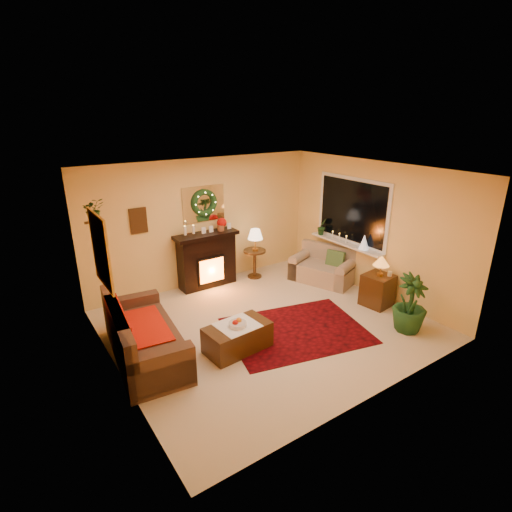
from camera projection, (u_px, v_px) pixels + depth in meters
floor at (267, 324)px, 6.86m from camera, size 5.00×5.00×0.00m
ceiling at (269, 172)px, 5.97m from camera, size 5.00×5.00×0.00m
wall_back at (204, 223)px, 8.16m from camera, size 5.00×5.00×0.00m
wall_front at (380, 307)px, 4.66m from camera, size 5.00×5.00×0.00m
wall_left at (110, 291)px, 5.10m from camera, size 4.50×4.50×0.00m
wall_right at (373, 229)px, 7.73m from camera, size 4.50×4.50×0.00m
area_rug at (296, 330)px, 6.67m from camera, size 2.57×2.16×0.01m
sofa at (145, 331)px, 5.83m from camera, size 1.09×2.08×0.86m
red_throw at (141, 327)px, 5.90m from camera, size 0.72×1.17×0.02m
fireplace at (207, 261)px, 8.22m from camera, size 1.17×0.37×1.07m
poinsettia at (222, 223)px, 8.16m from camera, size 0.20×0.20×0.20m
mantel_candle_a at (185, 231)px, 7.76m from camera, size 0.06×0.06×0.17m
mantel_candle_b at (193, 230)px, 7.83m from camera, size 0.06×0.06×0.17m
mantel_mirror at (204, 204)px, 8.01m from camera, size 0.92×0.02×0.72m
wreath at (205, 203)px, 7.97m from camera, size 0.55×0.11×0.55m
wall_art at (138, 221)px, 7.35m from camera, size 0.32×0.03×0.48m
gold_mirror at (100, 251)px, 5.19m from camera, size 0.03×0.84×1.00m
hanging_plant at (95, 220)px, 5.77m from camera, size 0.33×0.28×0.36m
loveseat at (323, 263)px, 8.47m from camera, size 1.16×1.47×0.75m
window_frame at (352, 211)px, 8.06m from camera, size 0.03×1.86×1.36m
window_glass at (352, 211)px, 8.05m from camera, size 0.02×1.70×1.22m
window_sill at (346, 244)px, 8.24m from camera, size 0.22×1.86×0.04m
mini_tree at (364, 242)px, 7.81m from camera, size 0.19×0.19×0.29m
sill_plant at (322, 226)px, 8.71m from camera, size 0.26×0.21×0.47m
side_table_round at (255, 263)px, 8.71m from camera, size 0.58×0.58×0.63m
lamp_cream at (255, 239)px, 8.48m from camera, size 0.32×0.32×0.49m
end_table_square at (377, 292)px, 7.47m from camera, size 0.55×0.55×0.60m
lamp_tiffany at (381, 269)px, 7.27m from camera, size 0.30×0.30×0.43m
coffee_table at (237, 337)px, 6.08m from camera, size 1.03×0.62×0.42m
fruit_bowl at (238, 324)px, 5.98m from camera, size 0.27×0.27×0.06m
floor_palm at (410, 306)px, 6.54m from camera, size 1.70×1.70×2.93m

